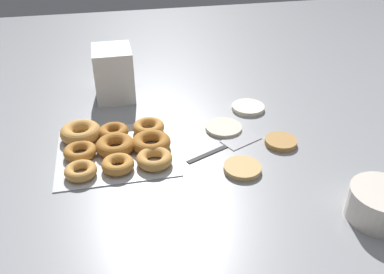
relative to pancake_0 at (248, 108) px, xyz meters
name	(u,v)px	position (x,y,z in m)	size (l,w,h in m)	color
ground_plane	(223,151)	(0.22, -0.15, -0.01)	(3.00, 3.00, 0.00)	gray
pancake_0	(248,108)	(0.00, 0.00, 0.00)	(0.11, 0.11, 0.01)	silver
pancake_1	(280,141)	(0.21, 0.02, 0.00)	(0.09, 0.09, 0.02)	#B27F42
pancake_2	(224,128)	(0.10, -0.11, 0.00)	(0.11, 0.11, 0.01)	beige
pancake_3	(242,168)	(0.31, -0.12, 0.00)	(0.10, 0.10, 0.01)	tan
donut_tray	(116,145)	(0.15, -0.43, 0.01)	(0.29, 0.32, 0.04)	silver
batter_bowl	(380,204)	(0.53, 0.12, 0.03)	(0.14, 0.14, 0.07)	silver
container_stack	(114,73)	(-0.18, -0.41, 0.08)	(0.15, 0.12, 0.17)	white
spatula	(234,143)	(0.18, -0.10, 0.00)	(0.13, 0.24, 0.01)	black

